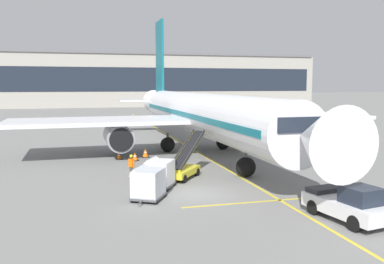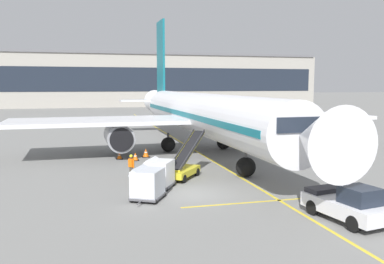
# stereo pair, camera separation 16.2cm
# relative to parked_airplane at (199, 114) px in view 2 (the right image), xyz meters

# --- Properties ---
(ground_plane) EXTENTS (600.00, 600.00, 0.00)m
(ground_plane) POSITION_rel_parked_airplane_xyz_m (-4.56, -15.24, -3.76)
(ground_plane) COLOR slate
(parked_airplane) EXTENTS (35.77, 46.07, 15.39)m
(parked_airplane) POSITION_rel_parked_airplane_xyz_m (0.00, 0.00, 0.00)
(parked_airplane) COLOR white
(parked_airplane) RESTS_ON ground
(belt_loader) EXTENTS (4.17, 4.92, 3.18)m
(belt_loader) POSITION_rel_parked_airplane_xyz_m (-4.23, -10.67, -2.87)
(belt_loader) COLOR gold
(belt_loader) RESTS_ON ground
(baggage_cart_lead) EXTENTS (2.37, 2.77, 1.91)m
(baggage_cart_lead) POSITION_rel_parked_airplane_xyz_m (-6.37, -13.18, -2.76)
(baggage_cart_lead) COLOR #515156
(baggage_cart_lead) RESTS_ON ground
(baggage_cart_second) EXTENTS (2.37, 2.77, 1.91)m
(baggage_cart_second) POSITION_rel_parked_airplane_xyz_m (-7.49, -15.70, -2.76)
(baggage_cart_second) COLOR #515156
(baggage_cart_second) RESTS_ON ground
(pushback_tug) EXTENTS (2.81, 4.69, 1.83)m
(pushback_tug) POSITION_rel_parked_airplane_xyz_m (1.44, -21.84, -2.94)
(pushback_tug) COLOR silver
(pushback_tug) RESTS_ON ground
(ground_crew_by_loader) EXTENTS (0.56, 0.31, 1.74)m
(ground_crew_by_loader) POSITION_rel_parked_airplane_xyz_m (-6.16, -12.43, -2.76)
(ground_crew_by_loader) COLOR #514C42
(ground_crew_by_loader) RESTS_ON ground
(ground_crew_by_carts) EXTENTS (0.46, 0.43, 1.74)m
(ground_crew_by_carts) POSITION_rel_parked_airplane_xyz_m (-6.66, -13.83, -2.76)
(ground_crew_by_carts) COLOR #514C42
(ground_crew_by_carts) RESTS_ON ground
(ground_crew_marshaller) EXTENTS (0.41, 0.48, 1.74)m
(ground_crew_marshaller) POSITION_rel_parked_airplane_xyz_m (-7.79, -10.14, -2.76)
(ground_crew_marshaller) COLOR #514C42
(ground_crew_marshaller) RESTS_ON ground
(safety_cone_engine_keepout) EXTENTS (0.63, 0.63, 0.71)m
(safety_cone_engine_keepout) POSITION_rel_parked_airplane_xyz_m (-6.68, -3.08, -3.42)
(safety_cone_engine_keepout) COLOR black
(safety_cone_engine_keepout) RESTS_ON ground
(safety_cone_wingtip) EXTENTS (0.70, 0.70, 0.79)m
(safety_cone_wingtip) POSITION_rel_parked_airplane_xyz_m (-5.54, -1.61, -3.38)
(safety_cone_wingtip) COLOR black
(safety_cone_wingtip) RESTS_ON ground
(safety_cone_nose_mark) EXTENTS (0.57, 0.57, 0.65)m
(safety_cone_nose_mark) POSITION_rel_parked_airplane_xyz_m (-7.97, -2.09, -3.45)
(safety_cone_nose_mark) COLOR black
(safety_cone_nose_mark) RESTS_ON ground
(apron_guidance_line_lead_in) EXTENTS (0.20, 110.00, 0.01)m
(apron_guidance_line_lead_in) POSITION_rel_parked_airplane_xyz_m (-0.18, -0.83, -3.76)
(apron_guidance_line_lead_in) COLOR yellow
(apron_guidance_line_lead_in) RESTS_ON ground
(apron_guidance_line_stop_bar) EXTENTS (12.00, 0.20, 0.01)m
(apron_guidance_line_stop_bar) POSITION_rel_parked_airplane_xyz_m (0.02, -17.74, -3.76)
(apron_guidance_line_stop_bar) COLOR yellow
(apron_guidance_line_stop_bar) RESTS_ON ground
(terminal_building) EXTENTS (140.24, 14.48, 16.29)m
(terminal_building) POSITION_rel_parked_airplane_xyz_m (-7.31, 90.88, 4.33)
(terminal_building) COLOR #A8A399
(terminal_building) RESTS_ON ground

